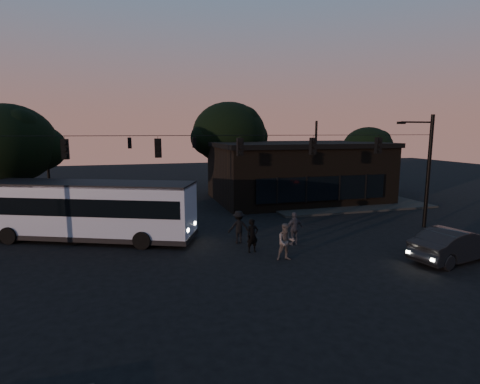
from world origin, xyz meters
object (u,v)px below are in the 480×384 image
object	(u,v)px
pedestrian_a	(252,236)
car	(455,245)
pedestrian_c	(294,228)
pedestrian_d	(239,227)
bus	(90,208)
building	(297,171)
pedestrian_b	(286,242)

from	to	relation	value
pedestrian_a	car	bearing A→B (deg)	-32.66
car	pedestrian_c	xyz separation A→B (m)	(-6.59, 4.67, 0.13)
car	pedestrian_d	xyz separation A→B (m)	(-9.55, 5.89, 0.12)
pedestrian_c	car	bearing A→B (deg)	132.06
pedestrian_c	bus	bearing A→B (deg)	-33.36
bus	pedestrian_c	bearing A→B (deg)	2.21
car	pedestrian_a	size ratio (longest dim) A/B	2.76
building	pedestrian_d	xyz separation A→B (m)	(-9.08, -11.98, -1.76)
bus	pedestrian_a	world-z (taller)	bus
pedestrian_c	pedestrian_b	bearing A→B (deg)	44.00
building	bus	size ratio (longest dim) A/B	1.23
building	car	size ratio (longest dim) A/B	3.06
pedestrian_c	pedestrian_d	bearing A→B (deg)	-34.89
building	pedestrian_d	distance (m)	15.14
pedestrian_a	pedestrian_d	world-z (taller)	pedestrian_d
pedestrian_a	pedestrian_c	size ratio (longest dim) A/B	0.95
pedestrian_a	pedestrian_b	world-z (taller)	pedestrian_b
car	bus	bearing A→B (deg)	52.20
bus	building	bearing A→B (deg)	50.19
pedestrian_d	car	bearing A→B (deg)	149.95
car	pedestrian_c	bearing A→B (deg)	43.48
pedestrian_c	pedestrian_d	xyz separation A→B (m)	(-2.96, 1.21, -0.01)
bus	car	world-z (taller)	bus
pedestrian_d	bus	bearing A→B (deg)	-18.61
bus	car	bearing A→B (deg)	-3.64
car	pedestrian_d	distance (m)	11.22
building	bus	xyz separation A→B (m)	(-17.37, -8.93, -0.75)
bus	pedestrian_d	size ratio (longest dim) A/B	6.56
pedestrian_c	pedestrian_a	bearing A→B (deg)	0.07
bus	pedestrian_d	bearing A→B (deg)	2.76
car	pedestrian_a	world-z (taller)	pedestrian_a
pedestrian_b	pedestrian_c	world-z (taller)	pedestrian_c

